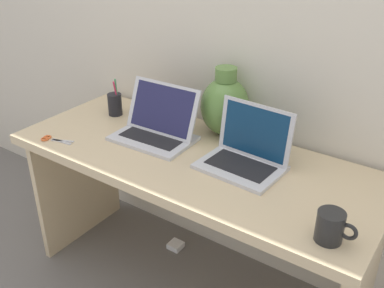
% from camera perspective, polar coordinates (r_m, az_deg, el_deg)
% --- Properties ---
extents(ground_plane, '(6.00, 6.00, 0.00)m').
position_cam_1_polar(ground_plane, '(2.22, -0.00, -17.56)').
color(ground_plane, slate).
extents(back_wall, '(4.40, 0.04, 2.40)m').
position_cam_1_polar(back_wall, '(1.90, 6.23, 16.08)').
color(back_wall, beige).
rests_on(back_wall, ground).
extents(desk, '(1.52, 0.61, 0.71)m').
position_cam_1_polar(desk, '(1.86, -0.00, -5.37)').
color(desk, '#D1B78C').
rests_on(desk, ground).
extents(laptop_left, '(0.34, 0.24, 0.22)m').
position_cam_1_polar(laptop_left, '(1.91, -4.41, 2.51)').
color(laptop_left, silver).
rests_on(laptop_left, desk).
extents(laptop_right, '(0.32, 0.24, 0.23)m').
position_cam_1_polar(laptop_right, '(1.71, 7.06, -0.80)').
color(laptop_right, silver).
rests_on(laptop_right, desk).
extents(green_vase, '(0.21, 0.21, 0.30)m').
position_cam_1_polar(green_vase, '(1.92, 4.22, 4.97)').
color(green_vase, '#5B843D').
rests_on(green_vase, desk).
extents(coffee_mug, '(0.12, 0.08, 0.10)m').
position_cam_1_polar(coffee_mug, '(1.39, 17.28, -10.04)').
color(coffee_mug, black).
rests_on(coffee_mug, desk).
extents(pen_cup, '(0.07, 0.07, 0.18)m').
position_cam_1_polar(pen_cup, '(2.16, -9.80, 5.05)').
color(pen_cup, black).
rests_on(pen_cup, desk).
extents(scissors, '(0.15, 0.08, 0.01)m').
position_cam_1_polar(scissors, '(2.00, -17.45, 0.59)').
color(scissors, '#B7B7BC').
rests_on(scissors, desk).
extents(power_brick, '(0.07, 0.07, 0.03)m').
position_cam_1_polar(power_brick, '(2.41, -2.09, -12.79)').
color(power_brick, white).
rests_on(power_brick, ground).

